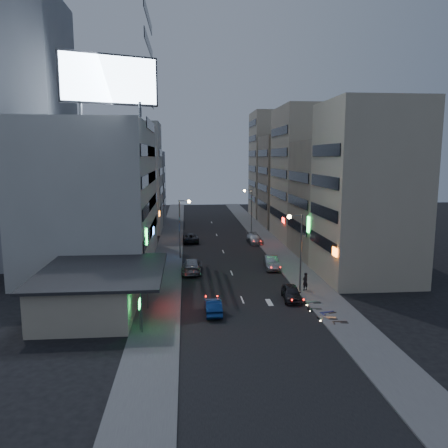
{
  "coord_description": "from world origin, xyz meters",
  "views": [
    {
      "loc": [
        -5.37,
        -36.9,
        13.95
      ],
      "look_at": [
        -0.83,
        15.2,
        5.83
      ],
      "focal_mm": 35.0,
      "sensor_mm": 36.0,
      "label": 1
    }
  ],
  "objects": [
    {
      "name": "far_left_b",
      "position": [
        -16.0,
        58.0,
        7.5
      ],
      "size": [
        12.0,
        10.0,
        15.0
      ],
      "primitive_type": "cube",
      "color": "gray",
      "rests_on": "ground"
    },
    {
      "name": "person",
      "position": [
        6.89,
        6.18,
        1.06
      ],
      "size": [
        0.82,
        0.73,
        1.89
      ],
      "primitive_type": "imported",
      "rotation": [
        0.0,
        0.0,
        3.66
      ],
      "color": "black",
      "rests_on": "sidewalk_right"
    },
    {
      "name": "shophouse_near",
      "position": [
        15.0,
        10.5,
        10.0
      ],
      "size": [
        10.0,
        11.0,
        20.0
      ],
      "primitive_type": "cube",
      "color": "tan",
      "rests_on": "ground"
    },
    {
      "name": "food_court",
      "position": [
        -13.9,
        2.0,
        1.98
      ],
      "size": [
        11.0,
        13.0,
        3.88
      ],
      "color": "tan",
      "rests_on": "ground"
    },
    {
      "name": "scooter_silver_b",
      "position": [
        7.28,
        2.55,
        0.74
      ],
      "size": [
        0.73,
        2.04,
        1.24
      ],
      "primitive_type": null,
      "rotation": [
        0.0,
        0.0,
        1.6
      ],
      "color": "gray",
      "rests_on": "sidewalk_right"
    },
    {
      "name": "parked_car_left",
      "position": [
        -4.71,
        33.74,
        0.73
      ],
      "size": [
        2.65,
        5.36,
        1.46
      ],
      "primitive_type": "imported",
      "rotation": [
        0.0,
        0.0,
        3.18
      ],
      "color": "#242428",
      "rests_on": "ground"
    },
    {
      "name": "far_right_b",
      "position": [
        16.0,
        64.0,
        12.0
      ],
      "size": [
        12.0,
        12.0,
        24.0
      ],
      "primitive_type": "cube",
      "color": "tan",
      "rests_on": "ground"
    },
    {
      "name": "scooter_blue",
      "position": [
        7.73,
        -0.11,
        0.74
      ],
      "size": [
        1.16,
        2.12,
        1.23
      ],
      "primitive_type": null,
      "rotation": [
        0.0,
        0.0,
        1.82
      ],
      "color": "navy",
      "rests_on": "sidewalk_right"
    },
    {
      "name": "street_lamp_left",
      "position": [
        -5.9,
        22.0,
        5.36
      ],
      "size": [
        1.6,
        0.44,
        8.02
      ],
      "color": "#595B60",
      "rests_on": "sidewalk_left"
    },
    {
      "name": "parked_car_right_near",
      "position": [
        4.8,
        3.6,
        0.72
      ],
      "size": [
        2.02,
        4.32,
        1.43
      ],
      "primitive_type": "imported",
      "rotation": [
        0.0,
        0.0,
        -0.08
      ],
      "color": "#252429",
      "rests_on": "ground"
    },
    {
      "name": "scooter_black_b",
      "position": [
        6.91,
        0.67,
        0.62
      ],
      "size": [
        0.72,
        1.68,
        0.99
      ],
      "primitive_type": null,
      "rotation": [
        0.0,
        0.0,
        1.46
      ],
      "color": "black",
      "rests_on": "sidewalk_right"
    },
    {
      "name": "sidewalk_right",
      "position": [
        8.0,
        30.0,
        0.06
      ],
      "size": [
        4.0,
        120.0,
        0.12
      ],
      "primitive_type": "cube",
      "color": "#4C4C4F",
      "rests_on": "ground"
    },
    {
      "name": "street_lamp_right_near",
      "position": [
        5.9,
        6.0,
        5.36
      ],
      "size": [
        1.6,
        0.44,
        8.02
      ],
      "color": "#595B60",
      "rests_on": "sidewalk_right"
    },
    {
      "name": "scooter_silver_a",
      "position": [
        7.49,
        -1.71,
        0.75
      ],
      "size": [
        1.02,
        2.14,
        1.25
      ],
      "primitive_type": null,
      "rotation": [
        0.0,
        0.0,
        1.4
      ],
      "color": "#B4B8BC",
      "rests_on": "sidewalk_right"
    },
    {
      "name": "parked_car_right_mid",
      "position": [
        5.19,
        15.71,
        0.77
      ],
      "size": [
        1.96,
        4.8,
        1.55
      ],
      "primitive_type": "imported",
      "rotation": [
        0.0,
        0.0,
        -0.07
      ],
      "color": "gray",
      "rests_on": "ground"
    },
    {
      "name": "billboard",
      "position": [
        -12.99,
        9.97,
        21.66
      ],
      "size": [
        9.52,
        3.75,
        6.2
      ],
      "rotation": [
        0.0,
        0.0,
        0.35
      ],
      "color": "#595B60",
      "rests_on": "white_building"
    },
    {
      "name": "shophouse_mid",
      "position": [
        15.5,
        22.0,
        8.0
      ],
      "size": [
        11.0,
        12.0,
        16.0
      ],
      "primitive_type": "cube",
      "color": "gray",
      "rests_on": "ground"
    },
    {
      "name": "ground",
      "position": [
        0.0,
        0.0,
        0.0
      ],
      "size": [
        180.0,
        180.0,
        0.0
      ],
      "primitive_type": "plane",
      "color": "black",
      "rests_on": "ground"
    },
    {
      "name": "parked_car_right_far",
      "position": [
        5.6,
        31.85,
        0.74
      ],
      "size": [
        2.41,
        5.25,
        1.49
      ],
      "primitive_type": "imported",
      "rotation": [
        0.0,
        0.0,
        0.06
      ],
      "color": "#9A9DA1",
      "rests_on": "ground"
    },
    {
      "name": "far_right_a",
      "position": [
        15.5,
        50.0,
        9.0
      ],
      "size": [
        11.0,
        12.0,
        18.0
      ],
      "primitive_type": "cube",
      "color": "gray",
      "rests_on": "ground"
    },
    {
      "name": "road_car_silver",
      "position": [
        -4.79,
        14.69,
        0.84
      ],
      "size": [
        2.71,
        5.93,
        1.68
      ],
      "primitive_type": "imported",
      "rotation": [
        0.0,
        0.0,
        3.08
      ],
      "color": "gray",
      "rests_on": "ground"
    },
    {
      "name": "street_lamp_right_far",
      "position": [
        5.9,
        40.0,
        5.36
      ],
      "size": [
        1.6,
        0.44,
        8.02
      ],
      "color": "#595B60",
      "rests_on": "sidewalk_right"
    },
    {
      "name": "shophouse_far",
      "position": [
        15.0,
        35.0,
        11.0
      ],
      "size": [
        10.0,
        14.0,
        22.0
      ],
      "primitive_type": "cube",
      "color": "tan",
      "rests_on": "ground"
    },
    {
      "name": "grey_tower",
      "position": [
        -26.0,
        23.0,
        17.0
      ],
      "size": [
        10.0,
        14.0,
        34.0
      ],
      "primitive_type": "cube",
      "color": "gray",
      "rests_on": "ground"
    },
    {
      "name": "white_building",
      "position": [
        -17.0,
        20.0,
        9.0
      ],
      "size": [
        14.0,
        24.0,
        18.0
      ],
      "primitive_type": "cube",
      "color": "#B2B2AD",
      "rests_on": "ground"
    },
    {
      "name": "road_car_blue",
      "position": [
        -3.09,
        0.46,
        0.67
      ],
      "size": [
        1.46,
        4.09,
        1.34
      ],
      "primitive_type": "imported",
      "rotation": [
        0.0,
        0.0,
        3.15
      ],
      "color": "navy",
      "rests_on": "ground"
    },
    {
      "name": "sidewalk_left",
      "position": [
        -8.0,
        30.0,
        0.06
      ],
      "size": [
        4.0,
        120.0,
        0.12
      ],
      "primitive_type": "cube",
      "color": "#4C4C4F",
      "rests_on": "ground"
    },
    {
      "name": "scooter_black_a",
      "position": [
        8.11,
        -2.66,
        0.69
      ],
      "size": [
        0.85,
        1.92,
        1.13
      ],
      "primitive_type": null,
      "rotation": [
        0.0,
        0.0,
        1.44
      ],
      "color": "black",
      "rests_on": "sidewalk_right"
    },
    {
      "name": "far_left_a",
      "position": [
        -15.5,
        45.0,
        10.0
      ],
      "size": [
        11.0,
        10.0,
        20.0
      ],
      "primitive_type": "cube",
      "color": "#B2B2AD",
      "rests_on": "ground"
    }
  ]
}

